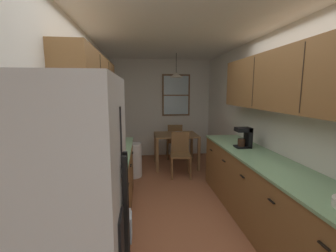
{
  "coord_description": "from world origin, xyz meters",
  "views": [
    {
      "loc": [
        -0.52,
        -2.45,
        1.74
      ],
      "look_at": [
        -0.08,
        1.39,
        1.14
      ],
      "focal_mm": 24.36,
      "sensor_mm": 36.0,
      "label": 1
    }
  ],
  "objects_px": {
    "stove_range": "(87,244)",
    "dining_chair_near": "(180,152)",
    "trash_bin": "(134,160)",
    "microwave_over_range": "(63,104)",
    "dining_table": "(176,139)",
    "dining_chair_far": "(175,140)",
    "storage_canister": "(96,163)",
    "coffee_maker": "(245,137)",
    "table_serving_bowl": "(178,133)"
  },
  "relations": [
    {
      "from": "stove_range",
      "to": "table_serving_bowl",
      "type": "relative_size",
      "value": 5.14
    },
    {
      "from": "microwave_over_range",
      "to": "coffee_maker",
      "type": "relative_size",
      "value": 2.04
    },
    {
      "from": "dining_table",
      "to": "trash_bin",
      "type": "height_order",
      "value": "dining_table"
    },
    {
      "from": "microwave_over_range",
      "to": "trash_bin",
      "type": "bearing_deg",
      "value": 81.47
    },
    {
      "from": "dining_chair_near",
      "to": "coffee_maker",
      "type": "height_order",
      "value": "coffee_maker"
    },
    {
      "from": "dining_table",
      "to": "storage_canister",
      "type": "relative_size",
      "value": 4.62
    },
    {
      "from": "dining_chair_near",
      "to": "dining_chair_far",
      "type": "height_order",
      "value": "same"
    },
    {
      "from": "dining_table",
      "to": "dining_chair_near",
      "type": "distance_m",
      "value": 0.61
    },
    {
      "from": "stove_range",
      "to": "dining_chair_far",
      "type": "xyz_separation_m",
      "value": [
        1.3,
        3.87,
        0.03
      ]
    },
    {
      "from": "trash_bin",
      "to": "table_serving_bowl",
      "type": "relative_size",
      "value": 3.21
    },
    {
      "from": "stove_range",
      "to": "dining_chair_near",
      "type": "xyz_separation_m",
      "value": [
        1.25,
        2.67,
        0.03
      ]
    },
    {
      "from": "dining_table",
      "to": "dining_chair_near",
      "type": "bearing_deg",
      "value": -89.38
    },
    {
      "from": "microwave_over_range",
      "to": "coffee_maker",
      "type": "xyz_separation_m",
      "value": [
        2.11,
        1.37,
        -0.58
      ]
    },
    {
      "from": "dining_chair_near",
      "to": "table_serving_bowl",
      "type": "xyz_separation_m",
      "value": [
        0.02,
        0.51,
        0.29
      ]
    },
    {
      "from": "microwave_over_range",
      "to": "dining_chair_far",
      "type": "xyz_separation_m",
      "value": [
        1.42,
        3.87,
        -1.14
      ]
    },
    {
      "from": "stove_range",
      "to": "dining_chair_near",
      "type": "bearing_deg",
      "value": 64.92
    },
    {
      "from": "microwave_over_range",
      "to": "dining_chair_far",
      "type": "height_order",
      "value": "microwave_over_range"
    },
    {
      "from": "microwave_over_range",
      "to": "dining_table",
      "type": "distance_m",
      "value": 3.68
    },
    {
      "from": "coffee_maker",
      "to": "table_serving_bowl",
      "type": "bearing_deg",
      "value": 111.83
    },
    {
      "from": "dining_chair_near",
      "to": "trash_bin",
      "type": "bearing_deg",
      "value": 176.85
    },
    {
      "from": "dining_chair_far",
      "to": "table_serving_bowl",
      "type": "height_order",
      "value": "dining_chair_far"
    },
    {
      "from": "dining_chair_far",
      "to": "trash_bin",
      "type": "distance_m",
      "value": 1.53
    },
    {
      "from": "dining_chair_far",
      "to": "coffee_maker",
      "type": "bearing_deg",
      "value": -74.56
    },
    {
      "from": "trash_bin",
      "to": "storage_canister",
      "type": "relative_size",
      "value": 3.29
    },
    {
      "from": "microwave_over_range",
      "to": "storage_canister",
      "type": "xyz_separation_m",
      "value": [
        0.11,
        0.51,
        -0.64
      ]
    },
    {
      "from": "storage_canister",
      "to": "coffee_maker",
      "type": "bearing_deg",
      "value": 23.28
    },
    {
      "from": "dining_table",
      "to": "dining_chair_far",
      "type": "xyz_separation_m",
      "value": [
        0.06,
        0.6,
        -0.14
      ]
    },
    {
      "from": "trash_bin",
      "to": "storage_canister",
      "type": "bearing_deg",
      "value": -97.72
    },
    {
      "from": "dining_chair_far",
      "to": "trash_bin",
      "type": "bearing_deg",
      "value": -131.38
    },
    {
      "from": "trash_bin",
      "to": "dining_table",
      "type": "bearing_deg",
      "value": 29.94
    },
    {
      "from": "storage_canister",
      "to": "coffee_maker",
      "type": "distance_m",
      "value": 2.18
    },
    {
      "from": "microwave_over_range",
      "to": "trash_bin",
      "type": "distance_m",
      "value": 3.04
    },
    {
      "from": "storage_canister",
      "to": "microwave_over_range",
      "type": "bearing_deg",
      "value": -102.0
    },
    {
      "from": "stove_range",
      "to": "coffee_maker",
      "type": "height_order",
      "value": "coffee_maker"
    },
    {
      "from": "microwave_over_range",
      "to": "coffee_maker",
      "type": "distance_m",
      "value": 2.58
    },
    {
      "from": "dining_table",
      "to": "trash_bin",
      "type": "distance_m",
      "value": 1.13
    },
    {
      "from": "storage_canister",
      "to": "coffee_maker",
      "type": "xyz_separation_m",
      "value": [
        2.0,
        0.86,
        0.05
      ]
    },
    {
      "from": "microwave_over_range",
      "to": "table_serving_bowl",
      "type": "xyz_separation_m",
      "value": [
        1.38,
        3.18,
        -0.85
      ]
    },
    {
      "from": "stove_range",
      "to": "dining_table",
      "type": "height_order",
      "value": "stove_range"
    },
    {
      "from": "stove_range",
      "to": "dining_chair_near",
      "type": "distance_m",
      "value": 2.95
    },
    {
      "from": "dining_chair_near",
      "to": "storage_canister",
      "type": "bearing_deg",
      "value": -120.14
    },
    {
      "from": "dining_chair_near",
      "to": "dining_chair_far",
      "type": "xyz_separation_m",
      "value": [
        0.05,
        1.2,
        0.0
      ]
    },
    {
      "from": "storage_canister",
      "to": "dining_table",
      "type": "bearing_deg",
      "value": 65.66
    },
    {
      "from": "trash_bin",
      "to": "microwave_over_range",
      "type": "bearing_deg",
      "value": -98.53
    },
    {
      "from": "dining_chair_far",
      "to": "dining_chair_near",
      "type": "bearing_deg",
      "value": -92.56
    },
    {
      "from": "trash_bin",
      "to": "stove_range",
      "type": "bearing_deg",
      "value": -96.18
    },
    {
      "from": "dining_chair_near",
      "to": "storage_canister",
      "type": "height_order",
      "value": "storage_canister"
    },
    {
      "from": "dining_table",
      "to": "table_serving_bowl",
      "type": "distance_m",
      "value": 0.18
    },
    {
      "from": "dining_chair_far",
      "to": "coffee_maker",
      "type": "distance_m",
      "value": 2.65
    },
    {
      "from": "microwave_over_range",
      "to": "dining_chair_near",
      "type": "relative_size",
      "value": 0.68
    }
  ]
}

